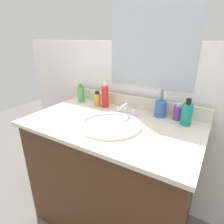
# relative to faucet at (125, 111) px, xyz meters

# --- Properties ---
(ground_plane) EXTENTS (6.00, 6.00, 0.00)m
(ground_plane) POSITION_rel_faucet_xyz_m (-0.02, -0.15, -0.86)
(ground_plane) COLOR #66605B
(vanity_cabinet) EXTENTS (1.04, 0.58, 0.81)m
(vanity_cabinet) POSITION_rel_faucet_xyz_m (-0.02, -0.15, -0.46)
(vanity_cabinet) COLOR #4C2D19
(vanity_cabinet) RESTS_ON ground_plane
(countertop) EXTENTS (1.08, 0.63, 0.02)m
(countertop) POSITION_rel_faucet_xyz_m (-0.02, -0.15, -0.04)
(countertop) COLOR beige
(countertop) RESTS_ON vanity_cabinet
(backsplash) EXTENTS (1.08, 0.02, 0.09)m
(backsplash) POSITION_rel_faucet_xyz_m (-0.02, 0.15, 0.02)
(backsplash) COLOR beige
(backsplash) RESTS_ON countertop
(back_wall) EXTENTS (2.18, 0.04, 1.30)m
(back_wall) POSITION_rel_faucet_xyz_m (-0.02, 0.21, -0.21)
(back_wall) COLOR white
(back_wall) RESTS_ON ground_plane
(mirror_panel) EXTENTS (0.60, 0.01, 0.56)m
(mirror_panel) POSITION_rel_faucet_xyz_m (0.08, 0.19, 0.42)
(mirror_panel) COLOR #B2BCC6
(sink_basin) EXTENTS (0.38, 0.38, 0.11)m
(sink_basin) POSITION_rel_faucet_xyz_m (0.00, -0.19, -0.06)
(sink_basin) COLOR white
(sink_basin) RESTS_ON countertop
(faucet) EXTENTS (0.16, 0.10, 0.08)m
(faucet) POSITION_rel_faucet_xyz_m (0.00, 0.00, 0.00)
(faucet) COLOR silver
(faucet) RESTS_ON countertop
(bottle_spray_red) EXTENTS (0.05, 0.05, 0.20)m
(bottle_spray_red) POSITION_rel_faucet_xyz_m (-0.21, 0.06, 0.06)
(bottle_spray_red) COLOR red
(bottle_spray_red) RESTS_ON countertop
(bottle_toner_green) EXTENTS (0.05, 0.05, 0.15)m
(bottle_toner_green) POSITION_rel_faucet_xyz_m (-0.44, 0.07, 0.04)
(bottle_toner_green) COLOR #4C9E4C
(bottle_toner_green) RESTS_ON countertop
(bottle_oil_amber) EXTENTS (0.05, 0.05, 0.12)m
(bottle_oil_amber) POSITION_rel_faucet_xyz_m (-0.27, 0.05, 0.03)
(bottle_oil_amber) COLOR gold
(bottle_oil_amber) RESTS_ON countertop
(bottle_cream_purple) EXTENTS (0.06, 0.06, 0.11)m
(bottle_cream_purple) POSITION_rel_faucet_xyz_m (0.32, 0.10, 0.02)
(bottle_cream_purple) COLOR #7A3899
(bottle_cream_purple) RESTS_ON countertop
(bottle_mouthwash_teal) EXTENTS (0.06, 0.06, 0.17)m
(bottle_mouthwash_teal) POSITION_rel_faucet_xyz_m (0.38, 0.05, 0.04)
(bottle_mouthwash_teal) COLOR teal
(bottle_mouthwash_teal) RESTS_ON countertop
(cup_blue_plastic) EXTENTS (0.08, 0.08, 0.19)m
(cup_blue_plastic) POSITION_rel_faucet_xyz_m (0.21, 0.10, 0.03)
(cup_blue_plastic) COLOR #3F66B7
(cup_blue_plastic) RESTS_ON countertop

